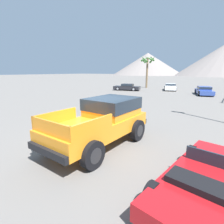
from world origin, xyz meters
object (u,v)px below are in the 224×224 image
(red_convertible_car, at_px, (206,180))
(orange_pickup_truck, at_px, (104,118))
(parked_car_blue, at_px, (204,91))
(parked_car_dark, at_px, (127,87))
(palm_tree_tall, at_px, (148,63))
(parked_car_white, at_px, (170,87))

(red_convertible_car, bearing_deg, orange_pickup_truck, 171.62)
(parked_car_blue, bearing_deg, orange_pickup_truck, 67.99)
(red_convertible_car, relative_size, parked_car_dark, 0.98)
(palm_tree_tall, bearing_deg, parked_car_dark, -96.70)
(orange_pickup_truck, xyz_separation_m, parked_car_dark, (-10.44, 19.70, -0.57))
(parked_car_blue, distance_m, palm_tree_tall, 12.55)
(parked_car_white, height_order, parked_car_dark, parked_car_white)
(orange_pickup_truck, bearing_deg, parked_car_blue, 88.22)
(palm_tree_tall, bearing_deg, red_convertible_car, -62.68)
(parked_car_white, bearing_deg, orange_pickup_truck, 81.53)
(orange_pickup_truck, relative_size, parked_car_dark, 1.12)
(orange_pickup_truck, distance_m, parked_car_dark, 22.30)
(red_convertible_car, bearing_deg, parked_car_blue, 105.05)
(red_convertible_car, relative_size, parked_car_white, 1.05)
(orange_pickup_truck, height_order, parked_car_white, orange_pickup_truck)
(red_convertible_car, bearing_deg, parked_car_white, 115.99)
(orange_pickup_truck, bearing_deg, red_convertible_car, -14.01)
(red_convertible_car, distance_m, parked_car_blue, 22.24)
(orange_pickup_truck, height_order, red_convertible_car, orange_pickup_truck)
(parked_car_dark, bearing_deg, parked_car_white, -69.44)
(orange_pickup_truck, relative_size, parked_car_blue, 1.12)
(parked_car_blue, height_order, palm_tree_tall, palm_tree_tall)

